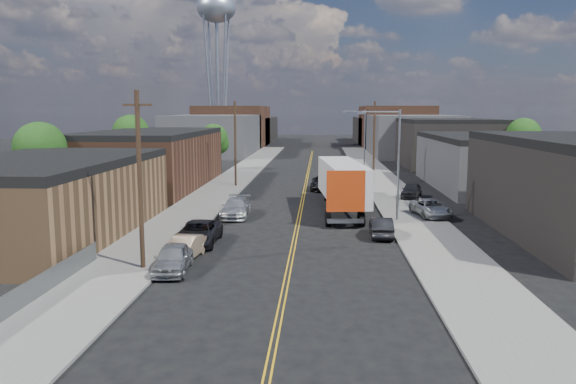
# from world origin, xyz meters

# --- Properties ---
(ground) EXTENTS (260.00, 260.00, 0.00)m
(ground) POSITION_xyz_m (0.00, 60.00, 0.00)
(ground) COLOR black
(ground) RESTS_ON ground
(centerline) EXTENTS (0.32, 120.00, 0.01)m
(centerline) POSITION_xyz_m (0.00, 45.00, 0.01)
(centerline) COLOR gold
(centerline) RESTS_ON ground
(sidewalk_left) EXTENTS (5.00, 140.00, 0.15)m
(sidewalk_left) POSITION_xyz_m (-9.50, 45.00, 0.07)
(sidewalk_left) COLOR slate
(sidewalk_left) RESTS_ON ground
(sidewalk_right) EXTENTS (5.00, 140.00, 0.15)m
(sidewalk_right) POSITION_xyz_m (9.50, 45.00, 0.07)
(sidewalk_right) COLOR slate
(sidewalk_right) RESTS_ON ground
(warehouse_tan) EXTENTS (12.00, 22.00, 5.60)m
(warehouse_tan) POSITION_xyz_m (-18.00, 18.00, 2.80)
(warehouse_tan) COLOR brown
(warehouse_tan) RESTS_ON ground
(warehouse_brown) EXTENTS (12.00, 26.00, 6.60)m
(warehouse_brown) POSITION_xyz_m (-18.00, 44.00, 3.30)
(warehouse_brown) COLOR #553222
(warehouse_brown) RESTS_ON ground
(industrial_right_b) EXTENTS (14.00, 24.00, 6.10)m
(industrial_right_b) POSITION_xyz_m (22.00, 46.00, 3.05)
(industrial_right_b) COLOR #3B3B3D
(industrial_right_b) RESTS_ON ground
(industrial_right_c) EXTENTS (14.00, 22.00, 7.60)m
(industrial_right_c) POSITION_xyz_m (22.00, 72.00, 3.80)
(industrial_right_c) COLOR black
(industrial_right_c) RESTS_ON ground
(skyline_left_a) EXTENTS (16.00, 30.00, 8.00)m
(skyline_left_a) POSITION_xyz_m (-20.00, 95.00, 4.00)
(skyline_left_a) COLOR #3B3B3D
(skyline_left_a) RESTS_ON ground
(skyline_right_a) EXTENTS (16.00, 30.00, 8.00)m
(skyline_right_a) POSITION_xyz_m (20.00, 95.00, 4.00)
(skyline_right_a) COLOR #3B3B3D
(skyline_right_a) RESTS_ON ground
(skyline_left_b) EXTENTS (16.00, 26.00, 10.00)m
(skyline_left_b) POSITION_xyz_m (-20.00, 120.00, 5.00)
(skyline_left_b) COLOR #553222
(skyline_left_b) RESTS_ON ground
(skyline_right_b) EXTENTS (16.00, 26.00, 10.00)m
(skyline_right_b) POSITION_xyz_m (20.00, 120.00, 5.00)
(skyline_right_b) COLOR #553222
(skyline_right_b) RESTS_ON ground
(skyline_left_c) EXTENTS (16.00, 40.00, 7.00)m
(skyline_left_c) POSITION_xyz_m (-20.00, 140.00, 3.50)
(skyline_left_c) COLOR black
(skyline_left_c) RESTS_ON ground
(skyline_right_c) EXTENTS (16.00, 40.00, 7.00)m
(skyline_right_c) POSITION_xyz_m (20.00, 140.00, 3.50)
(skyline_right_c) COLOR black
(skyline_right_c) RESTS_ON ground
(water_tower) EXTENTS (9.00, 9.00, 36.90)m
(water_tower) POSITION_xyz_m (-22.00, 110.00, 30.65)
(water_tower) COLOR gray
(water_tower) RESTS_ON ground
(streetlight_near) EXTENTS (3.39, 0.25, 9.00)m
(streetlight_near) POSITION_xyz_m (7.60, 25.00, 5.33)
(streetlight_near) COLOR gray
(streetlight_near) RESTS_ON ground
(streetlight_far) EXTENTS (3.39, 0.25, 9.00)m
(streetlight_far) POSITION_xyz_m (7.60, 60.00, 5.33)
(streetlight_far) COLOR gray
(streetlight_far) RESTS_ON ground
(utility_pole_left_near) EXTENTS (1.60, 0.26, 10.00)m
(utility_pole_left_near) POSITION_xyz_m (-8.20, 10.00, 5.14)
(utility_pole_left_near) COLOR black
(utility_pole_left_near) RESTS_ON ground
(utility_pole_left_far) EXTENTS (1.60, 0.26, 10.00)m
(utility_pole_left_far) POSITION_xyz_m (-8.20, 45.00, 5.14)
(utility_pole_left_far) COLOR black
(utility_pole_left_far) RESTS_ON ground
(utility_pole_right) EXTENTS (1.60, 0.26, 10.00)m
(utility_pole_right) POSITION_xyz_m (8.20, 48.00, 5.14)
(utility_pole_right) COLOR black
(utility_pole_right) RESTS_ON ground
(chainlink_fence) EXTENTS (0.05, 16.00, 1.22)m
(chainlink_fence) POSITION_xyz_m (-11.50, 3.50, 0.66)
(chainlink_fence) COLOR slate
(chainlink_fence) RESTS_ON ground
(tree_left_near) EXTENTS (4.85, 4.76, 7.91)m
(tree_left_near) POSITION_xyz_m (-23.94, 30.00, 5.18)
(tree_left_near) COLOR black
(tree_left_near) RESTS_ON ground
(tree_left_mid) EXTENTS (5.10, 5.04, 8.37)m
(tree_left_mid) POSITION_xyz_m (-23.94, 55.00, 5.48)
(tree_left_mid) COLOR black
(tree_left_mid) RESTS_ON ground
(tree_left_far) EXTENTS (4.35, 4.20, 6.97)m
(tree_left_far) POSITION_xyz_m (-13.94, 62.00, 4.57)
(tree_left_far) COLOR black
(tree_left_far) RESTS_ON ground
(tree_right_far) EXTENTS (4.85, 4.76, 7.91)m
(tree_right_far) POSITION_xyz_m (30.06, 60.00, 5.18)
(tree_right_far) COLOR black
(tree_right_far) RESTS_ON ground
(semi_truck) EXTENTS (4.21, 17.25, 4.46)m
(semi_truck) POSITION_xyz_m (3.67, 30.11, 2.54)
(semi_truck) COLOR silver
(semi_truck) RESTS_ON ground
(car_left_a) EXTENTS (2.16, 4.70, 1.56)m
(car_left_a) POSITION_xyz_m (-6.40, 9.67, 0.78)
(car_left_a) COLOR #A1A4A5
(car_left_a) RESTS_ON ground
(car_left_b) EXTENTS (2.03, 4.42, 1.41)m
(car_left_b) POSITION_xyz_m (-6.40, 12.33, 0.70)
(car_left_b) COLOR #9D8367
(car_left_b) RESTS_ON ground
(car_left_c) EXTENTS (2.63, 5.62, 1.56)m
(car_left_c) POSITION_xyz_m (-6.40, 16.15, 0.78)
(car_left_c) COLOR black
(car_left_c) RESTS_ON ground
(car_left_d) EXTENTS (2.33, 5.52, 1.59)m
(car_left_d) POSITION_xyz_m (-5.31, 26.00, 0.79)
(car_left_d) COLOR #A9ACAE
(car_left_d) RESTS_ON ground
(car_right_oncoming) EXTENTS (1.61, 4.33, 1.41)m
(car_right_oncoming) POSITION_xyz_m (6.09, 19.14, 0.71)
(car_right_oncoming) COLOR black
(car_right_oncoming) RESTS_ON ground
(car_right_lot_a) EXTENTS (3.18, 5.40, 1.41)m
(car_right_lot_a) POSITION_xyz_m (10.99, 26.54, 0.85)
(car_right_lot_a) COLOR #9FA2A4
(car_right_lot_a) RESTS_ON sidewalk_right
(car_right_lot_c) EXTENTS (2.92, 4.76, 1.51)m
(car_right_lot_c) POSITION_xyz_m (11.00, 36.69, 0.91)
(car_right_lot_c) COLOR black
(car_right_lot_c) RESTS_ON sidewalk_right
(car_ahead_truck) EXTENTS (2.75, 5.67, 1.55)m
(car_ahead_truck) POSITION_xyz_m (2.01, 42.71, 0.78)
(car_ahead_truck) COLOR black
(car_ahead_truck) RESTS_ON ground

